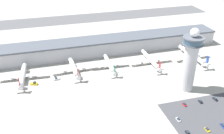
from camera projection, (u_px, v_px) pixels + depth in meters
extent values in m
plane|color=#9E9B93|center=(107.00, 90.00, 200.96)|extent=(1000.00, 1000.00, 0.00)
cube|color=#B2B2B7|center=(90.00, 48.00, 256.72)|extent=(278.04, 22.00, 14.36)
cube|color=#4C515B|center=(90.00, 41.00, 252.90)|extent=(278.04, 25.00, 1.60)
cube|color=#515154|center=(74.00, 19.00, 364.26)|extent=(417.06, 44.00, 0.01)
cylinder|color=#BCBCC1|center=(189.00, 68.00, 193.61)|extent=(10.50, 10.50, 39.25)
cylinder|color=#565B66|center=(193.00, 44.00, 184.04)|extent=(15.67, 15.67, 0.80)
cylinder|color=#334C60|center=(193.00, 41.00, 182.88)|extent=(14.42, 14.42, 4.05)
cylinder|color=#565B66|center=(194.00, 38.00, 181.67)|extent=(15.67, 15.67, 1.00)
sphere|color=white|center=(195.00, 33.00, 179.82)|extent=(6.75, 6.75, 6.75)
cube|color=#424247|center=(211.00, 114.00, 175.14)|extent=(64.00, 40.00, 0.01)
cylinder|color=white|center=(23.00, 75.00, 213.42)|extent=(5.88, 32.27, 4.10)
cone|color=white|center=(24.00, 66.00, 228.77)|extent=(4.30, 3.91, 4.10)
cone|color=white|center=(20.00, 87.00, 197.55)|extent=(3.96, 5.12, 3.69)
cube|color=white|center=(23.00, 76.00, 214.32)|extent=(41.38, 6.69, 0.44)
cylinder|color=#A8A8B2|center=(13.00, 78.00, 214.12)|extent=(2.50, 4.63, 2.26)
cylinder|color=#A8A8B2|center=(34.00, 75.00, 217.42)|extent=(2.50, 4.63, 2.26)
cube|color=red|center=(19.00, 82.00, 194.16)|extent=(0.46, 2.81, 6.56)
cube|color=white|center=(20.00, 88.00, 196.17)|extent=(11.58, 2.64, 0.24)
cylinder|color=black|center=(25.00, 70.00, 227.65)|extent=(0.28, 0.28, 2.15)
cylinder|color=black|center=(27.00, 78.00, 215.33)|extent=(0.28, 0.28, 2.15)
cylinder|color=black|center=(20.00, 79.00, 214.24)|extent=(0.28, 0.28, 2.15)
cylinder|color=white|center=(74.00, 68.00, 224.88)|extent=(5.73, 27.93, 4.32)
cone|color=white|center=(71.00, 60.00, 238.05)|extent=(4.52, 4.11, 4.32)
cone|color=white|center=(78.00, 77.00, 211.18)|extent=(4.15, 5.38, 3.89)
cube|color=white|center=(74.00, 68.00, 225.70)|extent=(41.70, 6.51, 0.44)
cylinder|color=#A8A8B2|center=(64.00, 71.00, 224.71)|extent=(2.62, 4.87, 2.38)
cylinder|color=#A8A8B2|center=(83.00, 68.00, 229.61)|extent=(2.62, 4.87, 2.38)
cube|color=red|center=(78.00, 72.00, 207.63)|extent=(0.44, 2.81, 6.92)
cube|color=white|center=(78.00, 77.00, 209.77)|extent=(12.19, 2.61, 0.24)
cylinder|color=black|center=(72.00, 65.00, 236.98)|extent=(0.28, 0.28, 2.17)
cylinder|color=black|center=(78.00, 71.00, 227.08)|extent=(0.28, 0.28, 2.17)
cylinder|color=black|center=(71.00, 72.00, 225.38)|extent=(0.28, 0.28, 2.17)
cylinder|color=white|center=(110.00, 64.00, 232.03)|extent=(4.64, 28.99, 3.81)
cone|color=white|center=(106.00, 57.00, 245.80)|extent=(3.90, 3.54, 3.81)
cone|color=white|center=(114.00, 73.00, 217.77)|extent=(3.56, 4.67, 3.43)
cube|color=white|center=(109.00, 64.00, 232.84)|extent=(35.17, 5.41, 0.44)
cylinder|color=#A8A8B2|center=(102.00, 66.00, 232.67)|extent=(2.21, 4.25, 2.09)
cylinder|color=#A8A8B2|center=(117.00, 64.00, 235.81)|extent=(2.21, 4.25, 2.09)
cube|color=#14704C|center=(114.00, 68.00, 214.63)|extent=(0.38, 2.81, 6.09)
cube|color=white|center=(114.00, 73.00, 216.47)|extent=(10.71, 2.31, 0.24)
cylinder|color=black|center=(106.00, 61.00, 244.74)|extent=(0.28, 0.28, 2.12)
cylinder|color=black|center=(112.00, 67.00, 233.83)|extent=(0.28, 0.28, 2.12)
cylinder|color=black|center=(107.00, 67.00, 232.69)|extent=(0.28, 0.28, 2.12)
cylinder|color=white|center=(151.00, 60.00, 238.99)|extent=(4.17, 34.49, 3.65)
cone|color=white|center=(143.00, 52.00, 255.01)|extent=(3.70, 3.34, 3.65)
cone|color=white|center=(159.00, 69.00, 222.51)|extent=(3.35, 4.43, 3.29)
cube|color=white|center=(150.00, 60.00, 239.88)|extent=(41.74, 5.03, 0.44)
cylinder|color=#A8A8B2|center=(141.00, 62.00, 239.29)|extent=(2.07, 4.05, 2.01)
cylinder|color=#A8A8B2|center=(158.00, 59.00, 243.23)|extent=(2.07, 4.05, 2.01)
cube|color=red|center=(160.00, 65.00, 219.50)|extent=(0.34, 2.80, 5.84)
cube|color=white|center=(160.00, 69.00, 221.25)|extent=(10.25, 2.15, 0.24)
cylinder|color=black|center=(144.00, 56.00, 254.12)|extent=(0.28, 0.28, 2.71)
cylinder|color=black|center=(153.00, 62.00, 240.99)|extent=(0.28, 0.28, 2.71)
cylinder|color=black|center=(148.00, 63.00, 239.84)|extent=(0.28, 0.28, 2.71)
cylinder|color=white|center=(192.00, 55.00, 247.11)|extent=(6.26, 37.08, 4.15)
cone|color=white|center=(181.00, 47.00, 263.98)|extent=(4.36, 3.97, 4.15)
cone|color=white|center=(206.00, 64.00, 229.71)|extent=(4.02, 5.19, 3.74)
cube|color=white|center=(192.00, 55.00, 248.07)|extent=(38.16, 6.57, 0.44)
cylinder|color=#A8A8B2|center=(184.00, 57.00, 247.22)|extent=(2.54, 4.69, 2.28)
cylinder|color=#A8A8B2|center=(198.00, 55.00, 251.78)|extent=(2.54, 4.69, 2.28)
cube|color=navy|center=(208.00, 60.00, 226.31)|extent=(0.46, 2.81, 6.64)
cube|color=white|center=(207.00, 65.00, 228.35)|extent=(11.72, 2.66, 0.24)
cylinder|color=black|center=(182.00, 51.00, 263.09)|extent=(0.28, 0.28, 2.76)
cylinder|color=black|center=(194.00, 58.00, 249.54)|extent=(0.28, 0.28, 2.76)
cylinder|color=black|center=(189.00, 59.00, 247.88)|extent=(0.28, 0.28, 2.76)
cube|color=black|center=(57.00, 80.00, 215.49)|extent=(5.23, 3.38, 0.12)
cube|color=silver|center=(57.00, 79.00, 215.19)|extent=(6.14, 3.68, 1.36)
cube|color=#232D38|center=(56.00, 78.00, 214.35)|extent=(2.16, 2.49, 1.12)
cube|color=black|center=(34.00, 85.00, 208.36)|extent=(5.44, 3.89, 0.12)
cube|color=gold|center=(34.00, 84.00, 208.03)|extent=(6.36, 4.27, 1.50)
cube|color=#232D38|center=(34.00, 83.00, 207.35)|extent=(2.37, 2.72, 1.23)
cube|color=black|center=(188.00, 133.00, 157.98)|extent=(1.85, 3.48, 0.12)
cube|color=black|center=(188.00, 133.00, 157.81)|extent=(1.93, 4.14, 0.83)
cube|color=#232D38|center=(188.00, 132.00, 157.54)|extent=(1.68, 2.28, 0.68)
cube|color=black|center=(178.00, 120.00, 169.12)|extent=(1.76, 3.58, 0.12)
cube|color=silver|center=(178.00, 120.00, 168.96)|extent=(1.84, 4.26, 0.79)
cube|color=#232D38|center=(178.00, 119.00, 168.52)|extent=(1.61, 2.35, 0.65)
cube|color=black|center=(184.00, 105.00, 183.73)|extent=(1.80, 3.64, 0.12)
cube|color=red|center=(184.00, 105.00, 183.55)|extent=(1.90, 4.32, 0.85)
cube|color=#232D38|center=(184.00, 104.00, 183.27)|extent=(1.61, 2.40, 0.69)
cube|color=black|center=(223.00, 126.00, 163.76)|extent=(1.88, 3.89, 0.12)
cube|color=navy|center=(223.00, 126.00, 163.59)|extent=(1.97, 4.62, 0.81)
cube|color=#232D38|center=(223.00, 125.00, 163.34)|extent=(1.70, 2.56, 0.66)
cube|color=black|center=(200.00, 102.00, 186.84)|extent=(1.75, 3.39, 0.12)
cube|color=black|center=(200.00, 102.00, 186.68)|extent=(1.82, 4.03, 0.81)
cube|color=#232D38|center=(201.00, 101.00, 186.41)|extent=(1.60, 2.22, 0.66)
cube|color=black|center=(215.00, 100.00, 189.73)|extent=(1.83, 4.00, 0.12)
cube|color=black|center=(215.00, 99.00, 189.56)|extent=(1.93, 4.76, 0.82)
cube|color=#232D38|center=(215.00, 98.00, 189.31)|extent=(1.64, 2.64, 0.67)
cube|color=black|center=(207.00, 130.00, 160.43)|extent=(1.94, 3.52, 0.12)
cube|color=gold|center=(207.00, 130.00, 160.27)|extent=(2.05, 4.18, 0.80)
cube|color=#232D38|center=(207.00, 129.00, 160.00)|extent=(1.74, 2.33, 0.66)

